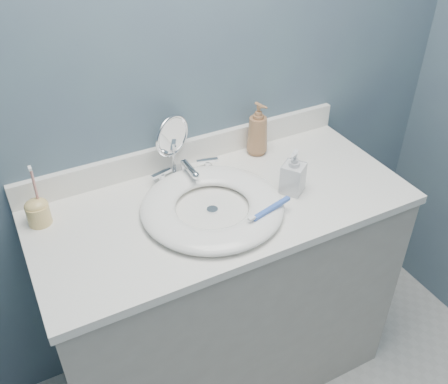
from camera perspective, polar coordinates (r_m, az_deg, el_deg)
back_wall at (r=1.66m, az=-4.71°, el=12.94°), size 2.20×0.02×2.40m
vanity_cabinet at (r=1.92m, az=-0.19°, el=-11.93°), size 1.20×0.55×0.85m
countertop at (r=1.62m, az=-0.22°, el=-1.50°), size 1.22×0.57×0.03m
backsplash at (r=1.78m, az=-4.13°, el=4.65°), size 1.22×0.02×0.09m
basin at (r=1.56m, az=-1.35°, el=-1.63°), size 0.45×0.45×0.04m
drain at (r=1.57m, az=-1.34°, el=-2.06°), size 0.04×0.04×0.01m
faucet at (r=1.70m, az=-4.31°, el=2.24°), size 0.25×0.13×0.07m
makeup_mirror at (r=1.69m, az=-5.90°, el=5.66°), size 0.14×0.08×0.22m
soap_bottle_amber at (r=1.81m, az=3.88°, el=7.21°), size 0.09×0.09×0.20m
soap_bottle_clear at (r=1.62m, az=7.95°, el=2.31°), size 0.10×0.10×0.15m
toothbrush_holder at (r=1.60m, az=-20.52°, el=-2.01°), size 0.07×0.07×0.20m
toothbrush_lying at (r=1.51m, az=5.27°, el=-1.99°), size 0.17×0.06×0.02m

